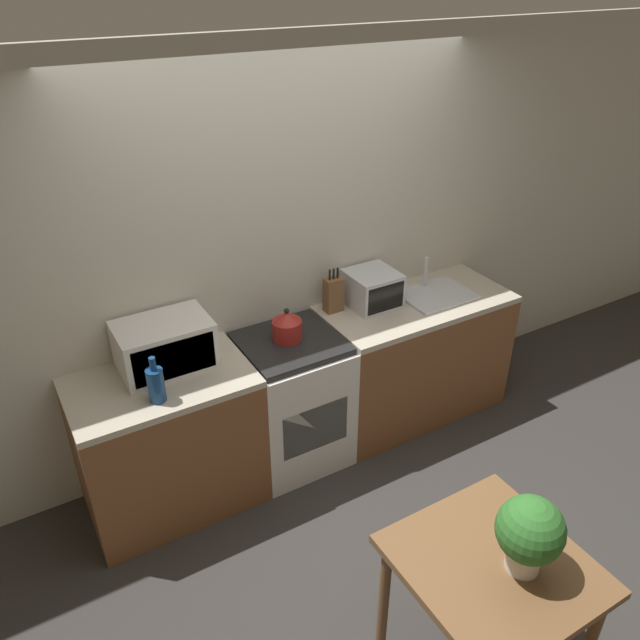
# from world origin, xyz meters

# --- Properties ---
(ground_plane) EXTENTS (16.00, 16.00, 0.00)m
(ground_plane) POSITION_xyz_m (0.00, 0.00, 0.00)
(ground_plane) COLOR #33302D
(wall_back) EXTENTS (10.00, 0.06, 2.60)m
(wall_back) POSITION_xyz_m (0.00, 1.15, 1.30)
(wall_back) COLOR beige
(wall_back) RESTS_ON ground_plane
(counter_left_run) EXTENTS (1.01, 0.62, 0.90)m
(counter_left_run) POSITION_xyz_m (-0.98, 0.81, 0.45)
(counter_left_run) COLOR brown
(counter_left_run) RESTS_ON ground_plane
(counter_right_run) EXTENTS (1.33, 0.62, 0.90)m
(counter_right_run) POSITION_xyz_m (0.82, 0.81, 0.45)
(counter_right_run) COLOR brown
(counter_right_run) RESTS_ON ground_plane
(stove_range) EXTENTS (0.62, 0.62, 0.90)m
(stove_range) POSITION_xyz_m (-0.16, 0.81, 0.45)
(stove_range) COLOR silver
(stove_range) RESTS_ON ground_plane
(kettle) EXTENTS (0.18, 0.18, 0.21)m
(kettle) POSITION_xyz_m (-0.16, 0.84, 0.99)
(kettle) COLOR maroon
(kettle) RESTS_ON stove_range
(microwave) EXTENTS (0.52, 0.35, 0.28)m
(microwave) POSITION_xyz_m (-0.89, 0.92, 1.04)
(microwave) COLOR silver
(microwave) RESTS_ON counter_left_run
(bottle) EXTENTS (0.09, 0.09, 0.27)m
(bottle) POSITION_xyz_m (-1.04, 0.64, 1.00)
(bottle) COLOR navy
(bottle) RESTS_ON counter_left_run
(knife_block) EXTENTS (0.12, 0.08, 0.30)m
(knife_block) POSITION_xyz_m (0.26, 1.00, 1.02)
(knife_block) COLOR brown
(knife_block) RESTS_ON counter_right_run
(toaster_oven) EXTENTS (0.32, 0.32, 0.23)m
(toaster_oven) POSITION_xyz_m (0.53, 0.94, 1.02)
(toaster_oven) COLOR silver
(toaster_oven) RESTS_ON counter_right_run
(sink_basin) EXTENTS (0.48, 0.38, 0.24)m
(sink_basin) POSITION_xyz_m (0.98, 0.82, 0.92)
(sink_basin) COLOR silver
(sink_basin) RESTS_ON counter_right_run
(dining_table) EXTENTS (0.74, 0.76, 0.75)m
(dining_table) POSITION_xyz_m (-0.13, -0.94, 0.64)
(dining_table) COLOR brown
(dining_table) RESTS_ON ground_plane
(potted_plant) EXTENTS (0.27, 0.27, 0.36)m
(potted_plant) POSITION_xyz_m (-0.06, -1.01, 0.96)
(potted_plant) COLOR beige
(potted_plant) RESTS_ON dining_table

